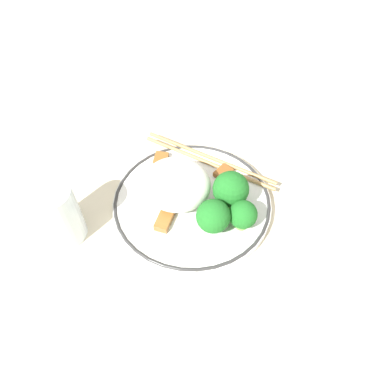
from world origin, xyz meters
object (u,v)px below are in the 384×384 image
broccoli_back_left (213,216)px  broccoli_back_center (243,215)px  plate (192,203)px  drinking_glass (57,214)px  chopsticks (208,160)px  broccoli_back_right (231,190)px

broccoli_back_left → broccoli_back_center: size_ratio=1.19×
plate → drinking_glass: size_ratio=2.49×
chopsticks → drinking_glass: drinking_glass is taller
plate → chopsticks: (-0.00, 0.08, 0.01)m
broccoli_back_center → plate: bearing=166.2°
broccoli_back_left → broccoli_back_right: (0.01, 0.05, 0.00)m
broccoli_back_left → chopsticks: size_ratio=0.24×
broccoli_back_left → chopsticks: bearing=110.1°
plate → broccoli_back_center: broccoli_back_center is taller
broccoli_back_right → broccoli_back_left: bearing=-102.5°
broccoli_back_center → drinking_glass: bearing=-160.3°
plate → drinking_glass: (-0.16, -0.10, 0.04)m
drinking_glass → chopsticks: bearing=50.7°
broccoli_back_center → broccoli_back_right: bearing=131.4°
broccoli_back_right → broccoli_back_center: bearing=-48.6°
plate → chopsticks: size_ratio=1.02×
broccoli_back_right → drinking_glass: bearing=-151.7°
plate → broccoli_back_left: broccoli_back_left is taller
chopsticks → broccoli_back_center: bearing=-51.9°
drinking_glass → plate: bearing=33.6°
broccoli_back_left → drinking_glass: size_ratio=0.58×
broccoli_back_left → chopsticks: 0.13m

